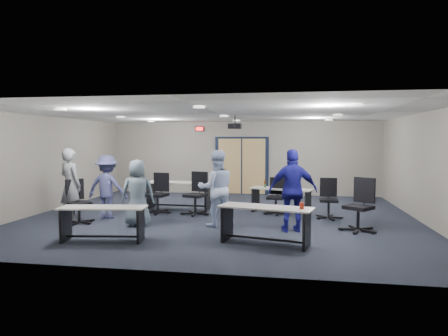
% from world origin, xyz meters
% --- Properties ---
extents(floor, '(10.00, 10.00, 0.00)m').
position_xyz_m(floor, '(0.00, 0.00, 0.00)').
color(floor, black).
rests_on(floor, ground).
extents(back_wall, '(10.00, 0.04, 2.70)m').
position_xyz_m(back_wall, '(0.00, 4.50, 1.35)').
color(back_wall, gray).
rests_on(back_wall, floor).
extents(front_wall, '(10.00, 0.04, 2.70)m').
position_xyz_m(front_wall, '(0.00, -4.50, 1.35)').
color(front_wall, gray).
rests_on(front_wall, floor).
extents(left_wall, '(0.04, 9.00, 2.70)m').
position_xyz_m(left_wall, '(-5.00, 0.00, 1.35)').
color(left_wall, gray).
rests_on(left_wall, floor).
extents(right_wall, '(0.04, 9.00, 2.70)m').
position_xyz_m(right_wall, '(5.00, 0.00, 1.35)').
color(right_wall, gray).
rests_on(right_wall, floor).
extents(ceiling, '(10.00, 9.00, 0.04)m').
position_xyz_m(ceiling, '(0.00, 0.00, 2.70)').
color(ceiling, white).
rests_on(ceiling, back_wall).
extents(double_door, '(2.00, 0.07, 2.20)m').
position_xyz_m(double_door, '(0.00, 4.46, 1.05)').
color(double_door, black).
rests_on(double_door, back_wall).
extents(exit_sign, '(0.32, 0.07, 0.18)m').
position_xyz_m(exit_sign, '(-1.60, 4.44, 2.45)').
color(exit_sign, black).
rests_on(exit_sign, back_wall).
extents(ceiling_projector, '(0.35, 0.32, 0.37)m').
position_xyz_m(ceiling_projector, '(0.30, 0.50, 2.40)').
color(ceiling_projector, black).
rests_on(ceiling_projector, ceiling).
extents(ceiling_can_lights, '(6.24, 5.74, 0.02)m').
position_xyz_m(ceiling_can_lights, '(0.00, 0.25, 2.67)').
color(ceiling_can_lights, white).
rests_on(ceiling_can_lights, ceiling).
extents(table_front_left, '(1.77, 0.80, 0.69)m').
position_xyz_m(table_front_left, '(-1.88, -2.91, 0.47)').
color(table_front_left, '#A6A39D').
rests_on(table_front_left, floor).
extents(table_front_right, '(1.90, 1.01, 0.86)m').
position_xyz_m(table_front_right, '(1.34, -2.61, 0.51)').
color(table_front_right, '#A6A39D').
rests_on(table_front_right, floor).
extents(table_back_left, '(1.98, 0.73, 0.79)m').
position_xyz_m(table_back_left, '(-1.42, 0.96, 0.54)').
color(table_back_left, '#A6A39D').
rests_on(table_back_left, floor).
extents(table_back_right, '(1.80, 1.04, 0.95)m').
position_xyz_m(table_back_right, '(1.55, 0.78, 0.48)').
color(table_back_right, '#A6A39D').
rests_on(table_back_right, floor).
extents(chair_back_a, '(0.81, 0.81, 1.11)m').
position_xyz_m(chair_back_a, '(-1.82, 0.19, 0.56)').
color(chair_back_a, black).
rests_on(chair_back_a, floor).
extents(chair_back_b, '(0.90, 0.90, 1.16)m').
position_xyz_m(chair_back_b, '(-0.73, 0.14, 0.58)').
color(chair_back_b, black).
rests_on(chair_back_b, floor).
extents(chair_back_c, '(0.72, 0.72, 0.99)m').
position_xyz_m(chair_back_c, '(1.42, 0.57, 0.50)').
color(chair_back_c, black).
rests_on(chair_back_c, floor).
extents(chair_back_d, '(0.67, 0.67, 1.04)m').
position_xyz_m(chair_back_d, '(2.78, 0.18, 0.52)').
color(chair_back_d, black).
rests_on(chair_back_d, floor).
extents(chair_loose_left, '(0.94, 0.94, 1.07)m').
position_xyz_m(chair_loose_left, '(-3.24, -1.44, 0.53)').
color(chair_loose_left, black).
rests_on(chair_loose_left, floor).
extents(chair_loose_right, '(1.05, 1.05, 1.19)m').
position_xyz_m(chair_loose_right, '(3.29, -1.21, 0.59)').
color(chair_loose_right, black).
rests_on(chair_loose_right, floor).
extents(person_gray, '(0.79, 0.68, 1.83)m').
position_xyz_m(person_gray, '(-3.54, -1.29, 0.92)').
color(person_gray, gray).
rests_on(person_gray, floor).
extents(person_plaid, '(0.88, 0.71, 1.58)m').
position_xyz_m(person_plaid, '(-1.73, -1.45, 0.79)').
color(person_plaid, slate).
rests_on(person_plaid, floor).
extents(person_lightblue, '(1.05, 0.94, 1.79)m').
position_xyz_m(person_lightblue, '(0.09, -1.16, 0.90)').
color(person_lightblue, '#C0D4FF').
rests_on(person_lightblue, floor).
extents(person_navy, '(1.14, 0.64, 1.83)m').
position_xyz_m(person_navy, '(1.87, -1.45, 0.92)').
color(person_navy, navy).
rests_on(person_navy, floor).
extents(person_back, '(1.07, 0.64, 1.64)m').
position_xyz_m(person_back, '(-2.85, -0.71, 0.82)').
color(person_back, '#404273').
rests_on(person_back, floor).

